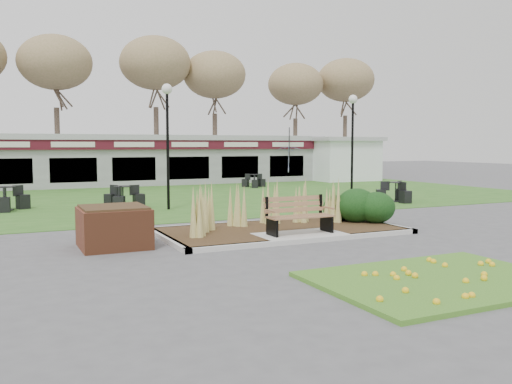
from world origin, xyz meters
name	(u,v)px	position (x,y,z in m)	size (l,w,h in m)	color
ground	(303,240)	(0.00, 0.00, 0.00)	(100.00, 100.00, 0.00)	#515154
lawn	(167,197)	(0.00, 12.00, 0.01)	(34.00, 16.00, 0.02)	#2F621F
flower_bed	(440,279)	(0.00, -4.60, 0.07)	(4.20, 3.00, 0.16)	#356F1F
planting_bed	(318,216)	(1.27, 1.35, 0.37)	(6.75, 3.40, 1.27)	#332014
park_bench	(298,215)	(0.00, 0.25, 0.59)	(1.70, 0.66, 0.93)	#8B5D3E
brick_planter	(114,227)	(-4.40, 1.00, 0.48)	(1.50, 1.50, 0.95)	brown
food_pavilion	(128,160)	(0.00, 19.96, 1.48)	(24.60, 3.40, 2.90)	gray
service_hut	(343,158)	(13.50, 18.00, 1.45)	(4.40, 3.40, 2.83)	white
tree_backdrop	(102,58)	(0.00, 28.00, 8.36)	(47.24, 5.24, 10.36)	#47382B
lamp_post_mid_right	(167,118)	(-1.27, 7.39, 3.27)	(0.37, 0.37, 4.48)	black
lamp_post_far_right	(353,124)	(6.87, 7.68, 3.23)	(0.37, 0.37, 4.44)	black
bistro_set_a	(123,201)	(-2.68, 8.45, 0.29)	(1.40, 1.53, 0.82)	black
bistro_set_b	(6,202)	(-6.56, 9.58, 0.30)	(1.58, 1.45, 0.84)	black
bistro_set_c	(254,183)	(5.83, 15.33, 0.26)	(1.25, 1.31, 0.71)	black
bistro_set_d	(396,195)	(7.83, 5.98, 0.29)	(1.52, 1.32, 0.81)	black
patio_umbrella	(289,159)	(9.49, 18.00, 1.46)	(2.41, 2.43, 2.30)	black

